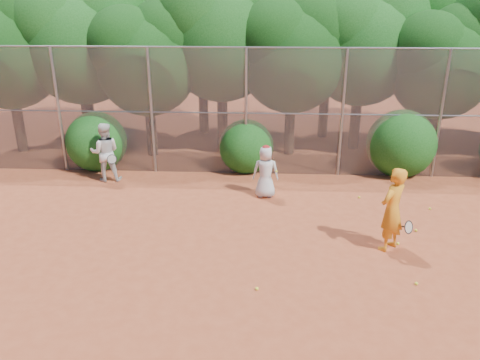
{
  "coord_description": "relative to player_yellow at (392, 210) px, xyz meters",
  "views": [
    {
      "loc": [
        -0.42,
        -8.42,
        5.33
      ],
      "look_at": [
        -1.0,
        2.5,
        1.1
      ],
      "focal_mm": 35.0,
      "sensor_mm": 36.0,
      "label": 1
    }
  ],
  "objects": [
    {
      "name": "ground",
      "position": [
        -2.46,
        -1.18,
        -0.98
      ],
      "size": [
        80.0,
        80.0,
        0.0
      ],
      "primitive_type": "plane",
      "color": "#993F22",
      "rests_on": "ground"
    },
    {
      "name": "fence_back",
      "position": [
        -2.57,
        4.82,
        1.08
      ],
      "size": [
        20.05,
        0.09,
        4.03
      ],
      "color": "gray",
      "rests_on": "ground"
    },
    {
      "name": "tree_0",
      "position": [
        -11.9,
        6.86,
        2.96
      ],
      "size": [
        4.38,
        3.81,
        6.0
      ],
      "color": "black",
      "rests_on": "ground"
    },
    {
      "name": "tree_1",
      "position": [
        -9.4,
        7.36,
        3.19
      ],
      "size": [
        4.64,
        4.03,
        6.35
      ],
      "color": "black",
      "rests_on": "ground"
    },
    {
      "name": "tree_2",
      "position": [
        -6.9,
        6.66,
        2.61
      ],
      "size": [
        3.99,
        3.47,
        5.47
      ],
      "color": "black",
      "rests_on": "ground"
    },
    {
      "name": "tree_3",
      "position": [
        -4.39,
        7.67,
        3.42
      ],
      "size": [
        4.89,
        4.26,
        6.7
      ],
      "color": "black",
      "rests_on": "ground"
    },
    {
      "name": "tree_4",
      "position": [
        -1.9,
        7.06,
        2.78
      ],
      "size": [
        4.19,
        3.64,
        5.73
      ],
      "color": "black",
      "rests_on": "ground"
    },
    {
      "name": "tree_5",
      "position": [
        0.6,
        7.86,
        3.07
      ],
      "size": [
        4.51,
        3.92,
        6.17
      ],
      "color": "black",
      "rests_on": "ground"
    },
    {
      "name": "tree_6",
      "position": [
        3.09,
        6.86,
        2.49
      ],
      "size": [
        3.86,
        3.36,
        5.29
      ],
      "color": "black",
      "rests_on": "ground"
    },
    {
      "name": "tree_9",
      "position": [
        -10.39,
        9.67,
        3.36
      ],
      "size": [
        4.83,
        4.2,
        6.62
      ],
      "color": "black",
      "rests_on": "ground"
    },
    {
      "name": "tree_10",
      "position": [
        -5.39,
        9.87,
        3.65
      ],
      "size": [
        5.15,
        4.48,
        7.06
      ],
      "color": "black",
      "rests_on": "ground"
    },
    {
      "name": "tree_11",
      "position": [
        -0.4,
        9.46,
        3.19
      ],
      "size": [
        4.64,
        4.03,
        6.35
      ],
      "color": "black",
      "rests_on": "ground"
    },
    {
      "name": "tree_12",
      "position": [
        4.11,
        10.07,
        3.54
      ],
      "size": [
        5.02,
        4.37,
        6.88
      ],
      "color": "black",
      "rests_on": "ground"
    },
    {
      "name": "bush_0",
      "position": [
        -8.46,
        5.12,
        0.02
      ],
      "size": [
        2.0,
        2.0,
        2.0
      ],
      "primitive_type": "sphere",
      "color": "#114612",
      "rests_on": "ground"
    },
    {
      "name": "bush_1",
      "position": [
        -3.46,
        5.12,
        -0.08
      ],
      "size": [
        1.8,
        1.8,
        1.8
      ],
      "primitive_type": "sphere",
      "color": "#114612",
      "rests_on": "ground"
    },
    {
      "name": "bush_2",
      "position": [
        1.54,
        5.12,
        0.12
      ],
      "size": [
        2.2,
        2.2,
        2.2
      ],
      "primitive_type": "sphere",
      "color": "#114612",
      "rests_on": "ground"
    },
    {
      "name": "player_yellow",
      "position": [
        0.0,
        0.0,
        0.0
      ],
      "size": [
        0.92,
        0.83,
        1.96
      ],
      "rotation": [
        0.0,
        0.0,
        3.92
      ],
      "color": "orange",
      "rests_on": "ground"
    },
    {
      "name": "player_teen",
      "position": [
        -2.81,
        2.9,
        -0.21
      ],
      "size": [
        0.74,
        0.48,
        1.54
      ],
      "rotation": [
        0.0,
        0.0,
        3.14
      ],
      "color": "silver",
      "rests_on": "ground"
    },
    {
      "name": "player_white",
      "position": [
        -7.78,
        3.94,
        -0.06
      ],
      "size": [
        1.02,
        0.87,
        1.84
      ],
      "rotation": [
        0.0,
        0.0,
        3.35
      ],
      "color": "silver",
      "rests_on": "ground"
    },
    {
      "name": "ball_0",
      "position": [
        0.9,
        0.88,
        -0.94
      ],
      "size": [
        0.07,
        0.07,
        0.07
      ],
      "primitive_type": "sphere",
      "color": "yellow",
      "rests_on": "ground"
    },
    {
      "name": "ball_1",
      "position": [
        1.66,
        2.2,
        -0.94
      ],
      "size": [
        0.07,
        0.07,
        0.07
      ],
      "primitive_type": "sphere",
      "color": "yellow",
      "rests_on": "ground"
    },
    {
      "name": "ball_2",
      "position": [
        0.22,
        -1.47,
        -0.94
      ],
      "size": [
        0.07,
        0.07,
        0.07
      ],
      "primitive_type": "sphere",
      "color": "yellow",
      "rests_on": "ground"
    },
    {
      "name": "ball_3",
      "position": [
        0.29,
        0.17,
        -0.94
      ],
      "size": [
        0.07,
        0.07,
        0.07
      ],
      "primitive_type": "sphere",
      "color": "yellow",
      "rests_on": "ground"
    },
    {
      "name": "ball_4",
      "position": [
        -2.96,
        -1.82,
        -0.94
      ],
      "size": [
        0.07,
        0.07,
        0.07
      ],
      "primitive_type": "sphere",
      "color": "yellow",
      "rests_on": "ground"
    },
    {
      "name": "ball_5",
      "position": [
        -0.11,
        2.88,
        -0.94
      ],
      "size": [
        0.07,
        0.07,
        0.07
      ],
      "primitive_type": "sphere",
      "color": "yellow",
      "rests_on": "ground"
    }
  ]
}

